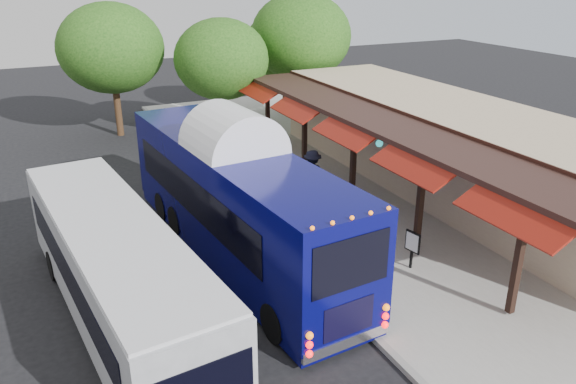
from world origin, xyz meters
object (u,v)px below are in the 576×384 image
ped_a (310,194)px  ped_b (347,256)px  city_bus (116,268)px  sign_board (412,244)px  ped_d (312,174)px  coach_bus (236,195)px  ped_c (258,138)px

ped_a → ped_b: size_ratio=1.06×
city_bus → sign_board: bearing=-14.2°
ped_b → sign_board: bearing=166.4°
ped_d → sign_board: (0.09, -6.32, -0.15)m
coach_bus → sign_board: (4.37, -3.33, -1.11)m
ped_d → ped_b: bearing=74.4°
city_bus → ped_a: city_bus is taller
coach_bus → ped_b: size_ratio=6.84×
coach_bus → ped_c: (4.31, 8.57, -1.00)m
ped_d → sign_board: size_ratio=1.60×
ped_c → sign_board: (0.06, -11.90, -0.11)m
ped_b → ped_c: (2.20, 11.83, 0.03)m
ped_d → sign_board: 6.32m
ped_d → ped_a: bearing=63.7°
sign_board → ped_a: bearing=91.9°
ped_d → coach_bus: bearing=38.5°
ped_a → sign_board: ped_a is taller
ped_c → coach_bus: bearing=53.4°
city_bus → ped_a: (7.35, 3.43, -0.49)m
sign_board → coach_bus: bearing=131.5°
ped_b → ped_c: ped_c is taller
ped_b → ped_d: 6.62m
ped_b → ped_a: bearing=-116.6°
ped_d → sign_board: ped_d is taller
city_bus → ped_c: 13.61m
ped_a → ped_d: ped_d is taller
coach_bus → ped_d: bearing=29.8°
coach_bus → ped_c: coach_bus is taller
coach_bus → ped_a: (3.30, 1.27, -0.98)m
city_bus → ped_b: city_bus is taller
ped_c → sign_board: ped_c is taller
ped_a → ped_b: 4.69m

